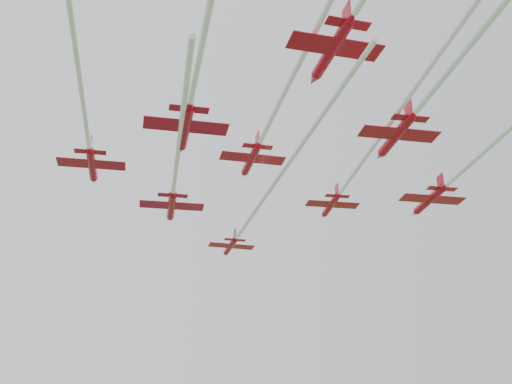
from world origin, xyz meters
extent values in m
cylinder|color=#B5081C|center=(5.78, 17.62, 59.08)|extent=(1.03, 7.70, 1.00)
cone|color=#B5081C|center=(5.80, 22.29, 59.08)|extent=(1.00, 1.63, 1.00)
cone|color=#B5081C|center=(5.76, 13.23, 59.08)|extent=(0.91, 1.09, 0.91)
ellipsoid|color=black|center=(5.79, 19.43, 59.45)|extent=(0.38, 0.86, 0.29)
cube|color=#B5081C|center=(5.78, 16.90, 58.86)|extent=(7.98, 2.39, 0.09)
cube|color=#B5081C|center=(5.76, 14.09, 59.08)|extent=(3.63, 1.10, 0.07)
cube|color=#B5081C|center=(5.76, 14.27, 60.08)|extent=(0.10, 1.63, 1.81)
cylinder|color=silver|center=(5.64, -15.65, 59.04)|extent=(0.77, 56.76, 0.54)
cylinder|color=#B5081C|center=(-6.87, 1.06, 58.99)|extent=(1.98, 9.11, 1.17)
cone|color=#B5081C|center=(-6.38, 6.52, 58.99)|extent=(1.34, 2.01, 1.17)
cone|color=#B5081C|center=(-7.33, -4.08, 58.99)|extent=(1.17, 1.37, 1.06)
ellipsoid|color=black|center=(-6.68, 3.18, 59.42)|extent=(0.54, 1.05, 0.34)
cube|color=#B5081C|center=(-6.95, 0.21, 58.72)|extent=(9.58, 3.60, 0.11)
cube|color=#B5081C|center=(-7.24, -3.07, 58.99)|extent=(4.35, 1.65, 0.09)
cube|color=#B5081C|center=(-7.22, -2.86, 60.16)|extent=(0.28, 1.92, 2.13)
cylinder|color=silver|center=(-9.00, -22.54, 58.94)|extent=(3.86, 35.81, 0.64)
cylinder|color=#B5081C|center=(18.16, 0.28, 61.42)|extent=(1.80, 8.03, 1.03)
cone|color=#B5081C|center=(18.63, 5.08, 61.42)|extent=(1.19, 1.78, 1.03)
cone|color=#B5081C|center=(17.72, -4.24, 61.42)|extent=(1.04, 1.21, 0.94)
ellipsoid|color=black|center=(18.34, 2.14, 61.79)|extent=(0.48, 0.92, 0.30)
cube|color=#B5081C|center=(18.09, -0.47, 61.18)|extent=(8.44, 3.22, 0.09)
cube|color=#B5081C|center=(17.81, -3.36, 61.42)|extent=(3.84, 1.48, 0.07)
cube|color=#B5081C|center=(17.82, -3.17, 62.45)|extent=(0.26, 1.69, 1.87)
cylinder|color=silver|center=(15.23, -29.88, 61.37)|extent=(5.44, 50.29, 0.56)
cylinder|color=#B5081C|center=(-18.65, -10.69, 58.93)|extent=(1.72, 8.26, 1.06)
cone|color=#B5081C|center=(-18.25, -5.74, 58.93)|extent=(1.20, 1.82, 1.06)
cone|color=#B5081C|center=(-19.03, -15.35, 58.93)|extent=(1.05, 1.23, 0.96)
ellipsoid|color=black|center=(-18.50, -8.76, 59.32)|extent=(0.48, 0.95, 0.31)
cube|color=#B5081C|center=(-18.71, -11.46, 58.69)|extent=(8.66, 3.18, 0.10)
cube|color=#B5081C|center=(-18.95, -14.44, 58.93)|extent=(3.94, 1.46, 0.08)
cube|color=#B5081C|center=(-18.94, -14.24, 59.99)|extent=(0.24, 1.74, 1.93)
cylinder|color=silver|center=(-21.22, -42.56, 58.88)|extent=(4.87, 53.41, 0.58)
cylinder|color=#B5081C|center=(2.49, -10.16, 62.59)|extent=(1.40, 8.64, 1.11)
cone|color=#B5081C|center=(2.66, -4.95, 62.59)|extent=(1.17, 1.86, 1.11)
cone|color=#B5081C|center=(2.33, -15.07, 62.59)|extent=(1.05, 1.25, 1.01)
ellipsoid|color=black|center=(2.56, -8.13, 62.99)|extent=(0.46, 0.98, 0.32)
cube|color=#B5081C|center=(2.47, -10.97, 62.33)|extent=(8.99, 2.93, 0.10)
cube|color=#B5081C|center=(2.36, -14.11, 62.59)|extent=(4.09, 1.35, 0.08)
cube|color=#B5081C|center=(2.37, -13.90, 63.70)|extent=(0.16, 1.83, 2.03)
cylinder|color=silver|center=(1.65, -35.70, 62.54)|extent=(1.93, 40.17, 0.61)
cylinder|color=#B5081C|center=(28.79, -11.23, 58.82)|extent=(1.85, 8.94, 1.15)
cone|color=#B5081C|center=(29.21, -5.86, 58.82)|extent=(1.29, 1.97, 1.15)
cone|color=#B5081C|center=(28.39, -16.28, 58.82)|extent=(1.14, 1.33, 1.04)
ellipsoid|color=black|center=(28.95, -9.14, 59.24)|extent=(0.52, 1.02, 0.33)
cube|color=#B5081C|center=(28.72, -12.06, 58.56)|extent=(9.38, 3.43, 0.10)
cube|color=#B5081C|center=(28.46, -15.29, 58.82)|extent=(4.26, 1.58, 0.08)
cube|color=#B5081C|center=(28.48, -15.08, 59.97)|extent=(0.25, 1.88, 2.09)
cylinder|color=silver|center=(27.05, -33.14, 58.77)|extent=(3.21, 32.63, 0.63)
cylinder|color=#B5081C|center=(-8.55, -23.00, 59.19)|extent=(1.74, 9.31, 1.20)
cone|color=#B5081C|center=(-8.22, -17.40, 59.19)|extent=(1.31, 2.03, 1.20)
cone|color=#B5081C|center=(-8.86, -28.27, 59.19)|extent=(1.16, 1.37, 1.09)
ellipsoid|color=black|center=(-8.42, -20.82, 59.62)|extent=(0.52, 1.06, 0.35)
cube|color=#B5081C|center=(-8.60, -23.87, 58.92)|extent=(9.73, 3.39, 0.11)
cube|color=#B5081C|center=(-8.80, -27.23, 59.19)|extent=(4.42, 1.56, 0.09)
cube|color=#B5081C|center=(-8.78, -27.02, 60.39)|extent=(0.22, 1.96, 2.18)
cylinder|color=#B5081C|center=(16.90, -25.11, 60.52)|extent=(1.89, 9.37, 1.20)
cone|color=#B5081C|center=(17.32, -19.49, 60.52)|extent=(1.35, 2.05, 1.20)
cone|color=#B5081C|center=(16.51, -30.41, 60.52)|extent=(1.19, 1.39, 1.09)
ellipsoid|color=black|center=(17.07, -22.93, 60.95)|extent=(0.54, 1.07, 0.35)
cube|color=#B5081C|center=(16.84, -25.99, 60.24)|extent=(9.82, 3.55, 0.11)
cube|color=#B5081C|center=(16.59, -29.37, 60.52)|extent=(4.46, 1.63, 0.09)
cube|color=#B5081C|center=(16.60, -29.15, 61.72)|extent=(0.26, 1.97, 2.19)
cylinder|color=#B5081C|center=(3.91, -37.65, 62.05)|extent=(1.23, 9.26, 1.20)
cone|color=#B5081C|center=(3.93, -32.04, 62.05)|extent=(1.20, 1.96, 1.20)
cone|color=#B5081C|center=(3.89, -42.93, 62.05)|extent=(1.09, 1.31, 1.09)
ellipsoid|color=black|center=(3.92, -35.47, 62.49)|extent=(0.46, 1.04, 0.35)
cube|color=#B5081C|center=(3.91, -38.52, 61.78)|extent=(9.59, 2.86, 0.11)
cube|color=#B5081C|center=(3.90, -41.90, 62.05)|extent=(4.36, 1.32, 0.09)
cube|color=#B5081C|center=(3.90, -41.68, 63.25)|extent=(0.12, 1.96, 2.18)
camera|label=1|loc=(-17.01, -87.58, 23.66)|focal=45.00mm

